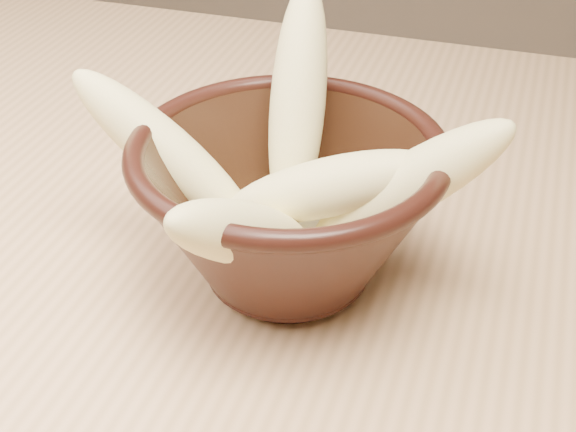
{
  "coord_description": "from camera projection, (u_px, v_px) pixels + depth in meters",
  "views": [
    {
      "loc": [
        0.09,
        -0.48,
        1.11
      ],
      "look_at": [
        -0.04,
        -0.06,
        0.81
      ],
      "focal_mm": 50.0,
      "sensor_mm": 36.0,
      "label": 1
    }
  ],
  "objects": [
    {
      "name": "bowl",
      "position": [
        288.0,
        204.0,
        0.53
      ],
      "size": [
        0.21,
        0.21,
        0.11
      ],
      "rotation": [
        0.0,
        0.0,
        -0.39
      ],
      "color": "black",
      "rests_on": "table"
    },
    {
      "name": "banana_front",
      "position": [
        244.0,
        233.0,
        0.47
      ],
      "size": [
        0.08,
        0.14,
        0.11
      ],
      "primitive_type": "ellipsoid",
      "rotation": [
        0.96,
        0.0,
        -0.33
      ],
      "color": "#EBE08B",
      "rests_on": "bowl"
    },
    {
      "name": "banana_across",
      "position": [
        328.0,
        187.0,
        0.51
      ],
      "size": [
        0.15,
        0.07,
        0.08
      ],
      "primitive_type": "ellipsoid",
      "rotation": [
        1.26,
        0.0,
        1.8
      ],
      "color": "#EBE08B",
      "rests_on": "bowl"
    },
    {
      "name": "table",
      "position": [
        364.0,
        318.0,
        0.65
      ],
      "size": [
        1.2,
        0.8,
        0.75
      ],
      "color": "tan",
      "rests_on": "ground"
    },
    {
      "name": "banana_left",
      "position": [
        165.0,
        151.0,
        0.54
      ],
      "size": [
        0.15,
        0.05,
        0.12
      ],
      "primitive_type": "ellipsoid",
      "rotation": [
        0.94,
        0.0,
        -1.65
      ],
      "color": "#EBE08B",
      "rests_on": "bowl"
    },
    {
      "name": "banana_upright",
      "position": [
        298.0,
        101.0,
        0.55
      ],
      "size": [
        0.06,
        0.13,
        0.16
      ],
      "primitive_type": "ellipsoid",
      "rotation": [
        0.56,
        0.0,
        3.3
      ],
      "color": "#EBE08B",
      "rests_on": "bowl"
    },
    {
      "name": "milk_puddle",
      "position": [
        288.0,
        238.0,
        0.54
      ],
      "size": [
        0.12,
        0.12,
        0.02
      ],
      "primitive_type": "cylinder",
      "color": "#FFF7CD",
      "rests_on": "bowl"
    },
    {
      "name": "banana_right",
      "position": [
        409.0,
        185.0,
        0.5
      ],
      "size": [
        0.14,
        0.06,
        0.13
      ],
      "primitive_type": "ellipsoid",
      "rotation": [
        0.87,
        0.0,
        1.71
      ],
      "color": "#EBE08B",
      "rests_on": "bowl"
    }
  ]
}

